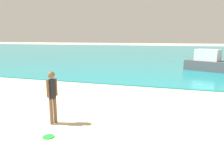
# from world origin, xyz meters

# --- Properties ---
(water) EXTENTS (160.00, 60.00, 0.06)m
(water) POSITION_xyz_m (0.00, 41.66, 0.03)
(water) COLOR teal
(water) RESTS_ON ground
(person_standing) EXTENTS (0.21, 0.34, 1.57)m
(person_standing) POSITION_xyz_m (-1.66, 5.91, 0.89)
(person_standing) COLOR brown
(person_standing) RESTS_ON ground
(frisbee) EXTENTS (0.29, 0.29, 0.03)m
(frisbee) POSITION_xyz_m (-1.29, 5.05, 0.01)
(frisbee) COLOR green
(frisbee) RESTS_ON ground
(boat_near) EXTENTS (4.88, 3.33, 1.59)m
(boat_near) POSITION_xyz_m (4.21, 18.28, 0.61)
(boat_near) COLOR #4C4C51
(boat_near) RESTS_ON water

